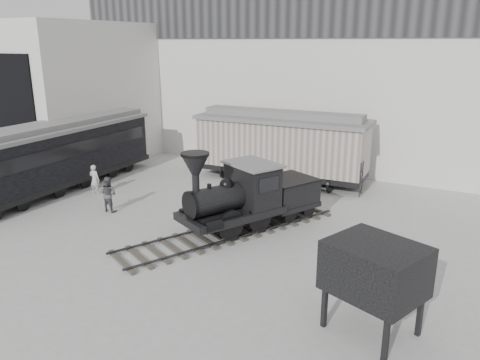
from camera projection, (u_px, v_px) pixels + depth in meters
The scene contains 9 objects.
ground at pixel (174, 256), 17.74m from camera, with size 90.00×90.00×0.00m, color #9E9E9B.
north_wall at pixel (314, 80), 28.81m from camera, with size 34.00×2.51×11.00m.
west_pavilion at pixel (83, 93), 31.45m from camera, with size 7.00×12.11×9.00m.
locomotive at pixel (246, 200), 19.95m from camera, with size 6.51×10.20×3.63m.
boxcar at pixel (281, 144), 26.87m from camera, with size 10.08×3.54×4.08m.
passenger_coach at pixel (62, 154), 25.51m from camera, with size 3.27×13.02×3.46m.
visitor_a at pixel (95, 180), 24.74m from camera, with size 0.59×0.38×1.61m, color silver.
visitor_b at pixel (108, 194), 22.22m from camera, with size 0.83×0.65×1.71m, color #4C4D50.
coal_hopper at pixel (375, 275), 12.69m from camera, with size 2.97×2.72×2.64m.
Camera 1 is at (9.86, -13.07, 7.83)m, focal length 35.00 mm.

